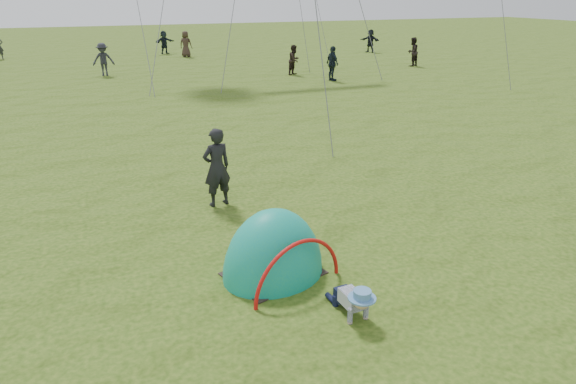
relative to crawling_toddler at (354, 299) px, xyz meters
name	(u,v)px	position (x,y,z in m)	size (l,w,h in m)	color
ground	(354,285)	(0.41, 0.72, -0.27)	(140.00, 140.00, 0.00)	#223F0D
crawling_toddler	(354,299)	(0.00, 0.00, 0.00)	(0.50, 0.71, 0.55)	black
popup_tent	(273,274)	(-0.65, 1.53, -0.27)	(1.75, 1.44, 2.26)	#0B8A8C
standing_adult	(217,167)	(-0.74, 4.73, 0.58)	(0.62, 0.41, 1.71)	black
crowd_person_1	(294,60)	(7.94, 21.38, 0.53)	(0.78, 0.61, 1.61)	black
crowd_person_5	(164,42)	(2.95, 34.39, 0.55)	(1.53, 0.49, 1.65)	black
crowd_person_7	(412,52)	(16.05, 21.91, 0.59)	(0.84, 0.65, 1.72)	black
crowd_person_8	(332,64)	(8.98, 18.73, 0.60)	(1.02, 0.43, 1.74)	black
crowd_person_9	(103,59)	(-1.86, 24.95, 0.60)	(1.13, 0.65, 1.74)	#25252E
crowd_person_10	(186,44)	(4.04, 31.89, 0.61)	(0.86, 0.56, 1.76)	#35261F
crowd_person_11	(370,41)	(17.63, 29.69, 0.56)	(1.55, 0.49, 1.67)	black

